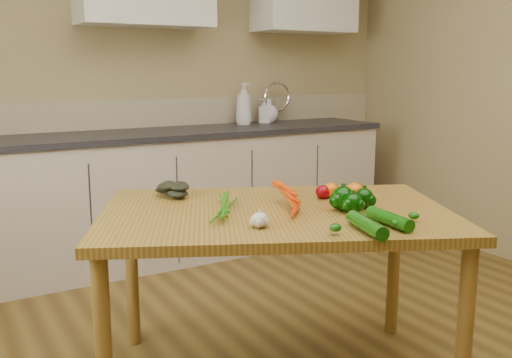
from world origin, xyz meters
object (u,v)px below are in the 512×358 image
at_px(carrot_bunch, 269,202).
at_px(tomato_b, 331,190).
at_px(leafy_greens, 173,185).
at_px(tomato_a, 323,192).
at_px(soap_bottle_c, 269,111).
at_px(pepper_b, 364,199).
at_px(pepper_c, 353,203).
at_px(pepper_a, 343,199).
at_px(table, 276,229).
at_px(zucchini_b, 367,225).
at_px(zucchini_a, 389,219).
at_px(garlic_bulb, 260,220).
at_px(tomato_c, 355,191).
at_px(soap_bottle_b, 264,111).
at_px(soap_bottle_a, 244,104).

relative_size(carrot_bunch, tomato_b, 3.54).
distance_m(leafy_greens, tomato_a, 0.67).
bearing_deg(tomato_a, soap_bottle_c, 65.28).
relative_size(leafy_greens, tomato_a, 3.09).
bearing_deg(pepper_b, pepper_c, -157.62).
distance_m(pepper_a, pepper_c, 0.05).
xyz_separation_m(table, tomato_a, (0.28, 0.07, 0.11)).
bearing_deg(tomato_b, table, -169.49).
distance_m(soap_bottle_c, pepper_a, 2.30).
bearing_deg(zucchini_b, leafy_greens, 112.86).
height_order(zucchini_a, zucchini_b, zucchini_b).
distance_m(leafy_greens, zucchini_a, 0.99).
distance_m(pepper_b, zucchini_b, 0.35).
relative_size(leafy_greens, pepper_c, 2.51).
relative_size(pepper_c, tomato_b, 1.08).
bearing_deg(pepper_a, pepper_b, -8.60).
bearing_deg(garlic_bulb, pepper_b, 3.66).
bearing_deg(tomato_b, tomato_c, -50.27).
xyz_separation_m(carrot_bunch, zucchini_a, (0.26, -0.42, -0.01)).
xyz_separation_m(pepper_a, pepper_c, (0.01, -0.05, -0.01)).
distance_m(tomato_a, zucchini_b, 0.54).
height_order(table, tomato_c, tomato_c).
distance_m(carrot_bunch, pepper_c, 0.34).
relative_size(garlic_bulb, tomato_b, 0.89).
relative_size(table, garlic_bulb, 25.08).
xyz_separation_m(table, zucchini_a, (0.23, -0.41, 0.11)).
bearing_deg(carrot_bunch, pepper_b, -1.20).
bearing_deg(garlic_bulb, pepper_c, -0.59).
bearing_deg(zucchini_a, soap_bottle_b, 69.64).
relative_size(pepper_b, tomato_b, 1.12).
relative_size(table, tomato_c, 20.06).
bearing_deg(tomato_c, garlic_bulb, -163.30).
height_order(table, carrot_bunch, carrot_bunch).
bearing_deg(tomato_c, pepper_c, -131.82).
bearing_deg(soap_bottle_a, leafy_greens, 143.36).
xyz_separation_m(soap_bottle_a, pepper_b, (-0.57, -2.05, -0.26)).
xyz_separation_m(soap_bottle_c, leafy_greens, (-1.42, -1.51, -0.19)).
bearing_deg(zucchini_b, pepper_b, 50.94).
height_order(soap_bottle_c, carrot_bunch, soap_bottle_c).
bearing_deg(soap_bottle_c, tomato_c, 139.25).
relative_size(pepper_a, tomato_c, 1.19).
height_order(soap_bottle_c, leafy_greens, soap_bottle_c).
xyz_separation_m(carrot_bunch, tomato_b, (0.36, 0.05, -0.00)).
relative_size(soap_bottle_a, tomato_c, 3.82).
distance_m(pepper_c, zucchini_b, 0.27).
bearing_deg(pepper_b, pepper_a, 171.40).
relative_size(soap_bottle_a, pepper_a, 3.22).
height_order(leafy_greens, pepper_c, leafy_greens).
distance_m(soap_bottle_b, garlic_bulb, 2.51).
xyz_separation_m(soap_bottle_c, pepper_a, (-0.92, -2.10, -0.19)).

